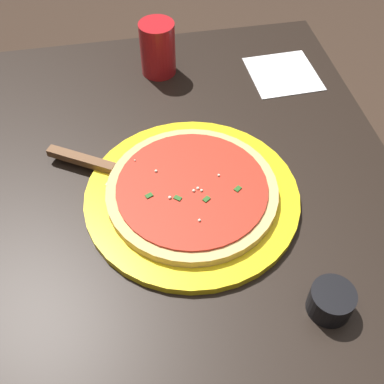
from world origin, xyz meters
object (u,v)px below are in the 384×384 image
(cup_tall_drink, at_px, (158,48))
(napkin_loose_left, at_px, (283,74))
(pizza, at_px, (192,191))
(pizza_server, at_px, (102,166))
(serving_plate, at_px, (192,197))
(cup_small_sauce, at_px, (331,301))

(cup_tall_drink, relative_size, napkin_loose_left, 0.78)
(cup_tall_drink, height_order, napkin_loose_left, cup_tall_drink)
(pizza, distance_m, napkin_loose_left, 0.40)
(pizza_server, bearing_deg, serving_plate, -121.26)
(pizza, relative_size, cup_tall_drink, 2.51)
(pizza, xyz_separation_m, pizza_server, (0.09, 0.14, -0.00))
(pizza_server, relative_size, napkin_loose_left, 1.45)
(napkin_loose_left, bearing_deg, cup_small_sauce, 169.22)
(cup_tall_drink, xyz_separation_m, napkin_loose_left, (-0.06, -0.26, -0.06))
(pizza, height_order, cup_small_sauce, cup_small_sauce)
(pizza_server, height_order, napkin_loose_left, pizza_server)
(serving_plate, relative_size, napkin_loose_left, 2.49)
(serving_plate, distance_m, napkin_loose_left, 0.40)
(napkin_loose_left, bearing_deg, cup_tall_drink, 77.16)
(cup_tall_drink, relative_size, cup_small_sauce, 1.79)
(pizza, distance_m, pizza_server, 0.17)
(pizza, bearing_deg, serving_plate, -27.04)
(pizza_server, distance_m, cup_small_sauce, 0.44)
(serving_plate, bearing_deg, pizza_server, 58.74)
(cup_small_sauce, relative_size, napkin_loose_left, 0.44)
(pizza_server, relative_size, cup_small_sauce, 3.31)
(pizza_server, bearing_deg, pizza, -121.26)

